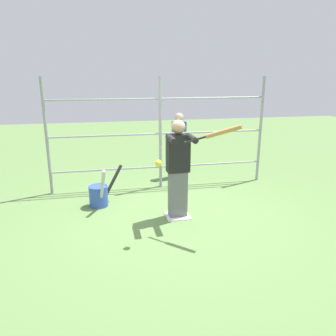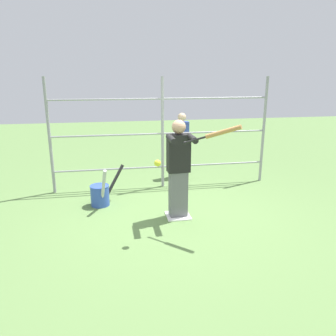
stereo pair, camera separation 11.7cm
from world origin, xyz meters
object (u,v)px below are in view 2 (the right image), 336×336
object	(u,v)px
softball_in_flight	(158,163)
bat_bucket	(101,194)
batter	(179,166)
baseball_bat_swinging	(218,133)
bystander_behind_fence	(182,144)

from	to	relation	value
softball_in_flight	bat_bucket	distance (m)	1.94
batter	bat_bucket	world-z (taller)	batter
baseball_bat_swinging	bat_bucket	size ratio (longest dim) A/B	0.92
batter	bat_bucket	bearing A→B (deg)	-30.05
baseball_bat_swinging	bystander_behind_fence	bearing A→B (deg)	-92.73
softball_in_flight	bat_bucket	size ratio (longest dim) A/B	0.12
baseball_bat_swinging	bystander_behind_fence	distance (m)	3.05
batter	bystander_behind_fence	distance (m)	2.30
batter	softball_in_flight	size ratio (longest dim) A/B	17.21
bystander_behind_fence	bat_bucket	bearing A→B (deg)	38.65
baseball_bat_swinging	softball_in_flight	size ratio (longest dim) A/B	7.44
baseball_bat_swinging	softball_in_flight	distance (m)	0.94
batter	baseball_bat_swinging	distance (m)	1.06
softball_in_flight	bat_bucket	bearing A→B (deg)	-59.97
baseball_bat_swinging	bystander_behind_fence	xyz separation A→B (m)	(-0.14, -2.95, -0.77)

